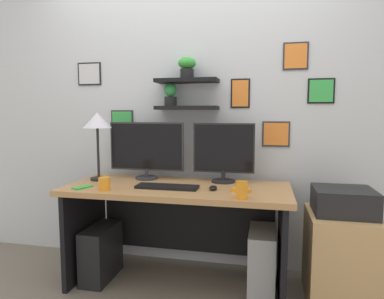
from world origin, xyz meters
The scene contains 16 objects.
ground_plane centered at (0.00, 0.00, 0.00)m, with size 8.00×8.00×0.00m, color #70665B.
back_wall_assembly centered at (0.00, 0.44, 1.35)m, with size 4.40×0.24×2.70m.
desk centered at (0.00, 0.05, 0.54)m, with size 1.62×0.68×0.75m.
monitor_left centered at (-0.31, 0.22, 0.99)m, with size 0.61×0.18×0.46m.
monitor_right centered at (0.31, 0.22, 0.99)m, with size 0.47×0.18×0.45m.
keyboard centered at (-0.05, -0.09, 0.76)m, with size 0.44×0.14×0.02m, color black.
computer_mouse centered at (0.28, -0.07, 0.77)m, with size 0.06×0.09×0.03m, color black.
desk_lamp centered at (-0.67, 0.08, 1.19)m, with size 0.22×0.22×0.53m.
cell_phone centered at (-0.64, -0.21, 0.76)m, with size 0.07×0.14×0.01m, color green.
coffee_mug centered at (-0.46, -0.24, 0.80)m, with size 0.08×0.08×0.09m, color orange.
scissors_tray centered at (0.47, -0.08, 0.76)m, with size 0.12×0.08×0.02m, color orange.
water_cup centered at (0.49, -0.28, 0.81)m, with size 0.07×0.07×0.11m, color orange.
drawer_cabinet centered at (1.14, 0.02, 0.31)m, with size 0.44×0.50×0.61m, color tan.
printer centered at (1.14, 0.02, 0.70)m, with size 0.38×0.34×0.17m, color black.
computer_tower_left centered at (-0.60, -0.04, 0.21)m, with size 0.18×0.40×0.41m, color black.
computer_tower_right centered at (0.61, -0.01, 0.23)m, with size 0.18×0.40×0.47m, color #99999E.
Camera 1 is at (0.62, -2.33, 1.27)m, focal length 31.49 mm.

